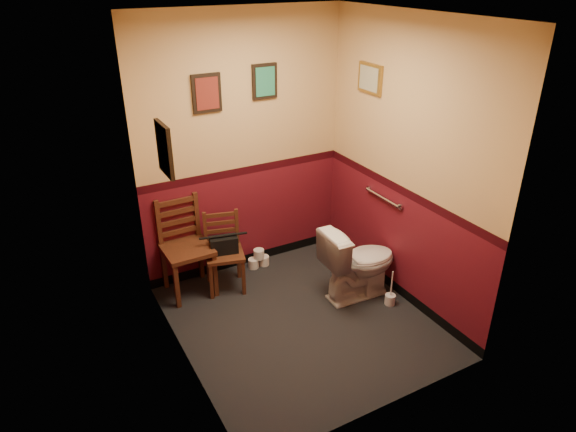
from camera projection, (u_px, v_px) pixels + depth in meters
name	position (u px, v px, depth m)	size (l,w,h in m)	color
floor	(301.00, 321.00, 4.84)	(2.20, 2.40, 0.00)	black
ceiling	(305.00, 15.00, 3.64)	(2.20, 2.40, 0.00)	silver
wall_back	(243.00, 148.00, 5.18)	(2.20, 2.70, 0.00)	maroon
wall_front	(396.00, 255.00, 3.30)	(2.20, 2.70, 0.00)	maroon
wall_left	(173.00, 218.00, 3.77)	(2.40, 2.70, 0.00)	maroon
wall_right	(406.00, 167.00, 4.71)	(2.40, 2.70, 0.00)	maroon
grab_bar	(383.00, 198.00, 5.07)	(0.05, 0.56, 0.06)	silver
framed_print_back_a	(207.00, 93.00, 4.75)	(0.28, 0.04, 0.36)	black
framed_print_back_b	(265.00, 81.00, 4.99)	(0.26, 0.04, 0.34)	black
framed_print_left	(165.00, 149.00, 3.63)	(0.04, 0.30, 0.38)	black
framed_print_right	(370.00, 78.00, 4.87)	(0.04, 0.34, 0.28)	olive
toilet	(359.00, 262.00, 5.07)	(0.43, 0.77, 0.76)	white
toilet_brush	(390.00, 299.00, 5.06)	(0.10, 0.10, 0.38)	silver
chair_left	(185.00, 247.00, 5.10)	(0.47, 0.47, 0.99)	#572C1A
chair_right	(224.00, 252.00, 5.20)	(0.46, 0.46, 0.81)	#572C1A
handbag	(224.00, 245.00, 5.12)	(0.30, 0.19, 0.20)	black
tp_stack	(259.00, 259.00, 5.68)	(0.24, 0.13, 0.21)	silver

